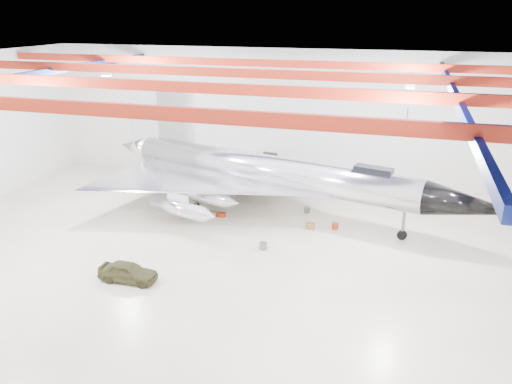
% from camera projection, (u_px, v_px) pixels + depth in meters
% --- Properties ---
extents(floor, '(40.00, 40.00, 0.00)m').
position_uv_depth(floor, '(214.00, 259.00, 29.27)').
color(floor, '#C2B49A').
rests_on(floor, ground).
extents(wall_back, '(40.00, 0.00, 40.00)m').
position_uv_depth(wall_back, '(280.00, 117.00, 40.89)').
color(wall_back, silver).
rests_on(wall_back, floor).
extents(ceiling, '(40.00, 40.00, 0.00)m').
position_uv_depth(ceiling, '(208.00, 67.00, 25.52)').
color(ceiling, '#0A0F38').
rests_on(ceiling, wall_back).
extents(ceiling_structure, '(39.50, 29.50, 1.08)m').
position_uv_depth(ceiling_structure, '(209.00, 81.00, 25.75)').
color(ceiling_structure, maroon).
rests_on(ceiling_structure, ceiling).
extents(jet_aircraft, '(30.32, 21.17, 8.38)m').
position_uv_depth(jet_aircraft, '(267.00, 174.00, 35.60)').
color(jet_aircraft, silver).
rests_on(jet_aircraft, floor).
extents(jeep, '(3.25, 1.42, 1.09)m').
position_uv_depth(jeep, '(128.00, 272.00, 26.72)').
color(jeep, '#3C3B1E').
rests_on(jeep, floor).
extents(toolbox_red, '(0.50, 0.42, 0.33)m').
position_uv_depth(toolbox_red, '(222.00, 215.00, 35.23)').
color(toolbox_red, '#9F280F').
rests_on(toolbox_red, floor).
extents(engine_drum, '(0.50, 0.50, 0.43)m').
position_uv_depth(engine_drum, '(263.00, 246.00, 30.44)').
color(engine_drum, '#59595B').
rests_on(engine_drum, floor).
extents(parts_bin, '(0.60, 0.49, 0.40)m').
position_uv_depth(parts_bin, '(310.00, 226.00, 33.27)').
color(parts_bin, olive).
rests_on(parts_bin, floor).
extents(crate_small, '(0.40, 0.33, 0.26)m').
position_uv_depth(crate_small, '(155.00, 207.00, 36.79)').
color(crate_small, '#59595B').
rests_on(crate_small, floor).
extents(tool_chest, '(0.49, 0.49, 0.39)m').
position_uv_depth(tool_chest, '(335.00, 226.00, 33.28)').
color(tool_chest, '#9F280F').
rests_on(tool_chest, floor).
extents(oil_barrel, '(0.51, 0.41, 0.35)m').
position_uv_depth(oil_barrel, '(214.00, 214.00, 35.28)').
color(oil_barrel, olive).
rests_on(oil_barrel, floor).
extents(spares_box, '(0.56, 0.56, 0.41)m').
position_uv_depth(spares_box, '(307.00, 210.00, 35.98)').
color(spares_box, '#59595B').
rests_on(spares_box, floor).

